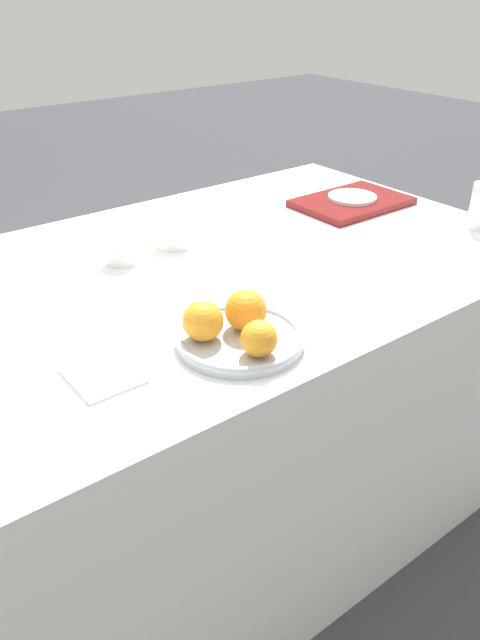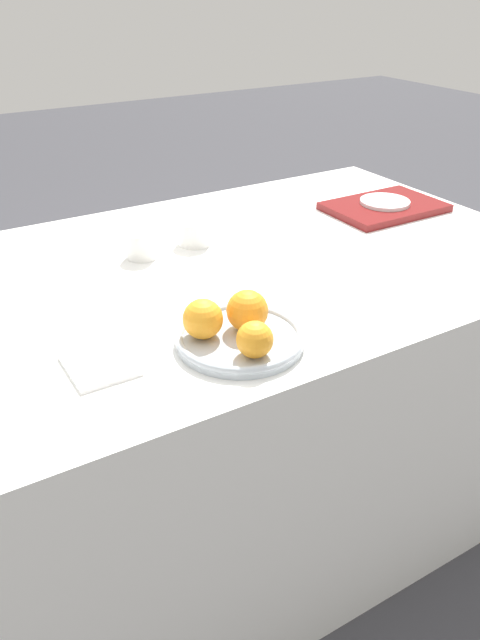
{
  "view_description": "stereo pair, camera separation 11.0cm",
  "coord_description": "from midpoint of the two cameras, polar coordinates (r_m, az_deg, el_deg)",
  "views": [
    {
      "loc": [
        -0.73,
        -1.08,
        1.33
      ],
      "look_at": [
        -0.15,
        -0.32,
        0.79
      ],
      "focal_mm": 35.0,
      "sensor_mm": 36.0,
      "label": 1
    },
    {
      "loc": [
        -0.64,
        -1.14,
        1.33
      ],
      "look_at": [
        -0.15,
        -0.32,
        0.79
      ],
      "focal_mm": 35.0,
      "sensor_mm": 36.0,
      "label": 2
    }
  ],
  "objects": [
    {
      "name": "orange_1",
      "position": [
        1.04,
        -1.25,
        -1.8
      ],
      "size": [
        0.06,
        0.06,
        0.06
      ],
      "color": "orange",
      "rests_on": "fruit_platter"
    },
    {
      "name": "orange_2",
      "position": [
        1.09,
        -6.28,
        -0.17
      ],
      "size": [
        0.07,
        0.07,
        0.07
      ],
      "color": "orange",
      "rests_on": "fruit_platter"
    },
    {
      "name": "serving_tray",
      "position": [
        1.82,
        8.48,
        10.57
      ],
      "size": [
        0.31,
        0.21,
        0.02
      ],
      "color": "maroon",
      "rests_on": "table"
    },
    {
      "name": "orange_0",
      "position": [
        1.12,
        -2.29,
        0.81
      ],
      "size": [
        0.08,
        0.08,
        0.08
      ],
      "color": "orange",
      "rests_on": "fruit_platter"
    },
    {
      "name": "table",
      "position": [
        1.62,
        -4.72,
        -7.15
      ],
      "size": [
        1.57,
        0.95,
        0.74
      ],
      "color": "white",
      "rests_on": "ground_plane"
    },
    {
      "name": "side_plate",
      "position": [
        1.82,
        8.52,
        11.02
      ],
      "size": [
        0.14,
        0.14,
        0.01
      ],
      "color": "white",
      "rests_on": "serving_tray"
    },
    {
      "name": "cup_2",
      "position": [
        1.53,
        -8.41,
        7.65
      ],
      "size": [
        0.08,
        0.08,
        0.06
      ],
      "color": "white",
      "rests_on": "table"
    },
    {
      "name": "cup_0",
      "position": [
        1.46,
        -12.96,
        6.25
      ],
      "size": [
        0.07,
        0.07,
        0.06
      ],
      "color": "white",
      "rests_on": "table"
    },
    {
      "name": "ground_plane",
      "position": [
        1.86,
        -4.24,
        -16.39
      ],
      "size": [
        12.0,
        12.0,
        0.0
      ],
      "primitive_type": "plane",
      "color": "#38383D"
    },
    {
      "name": "fruit_platter",
      "position": [
        1.11,
        -2.81,
        -1.77
      ],
      "size": [
        0.23,
        0.23,
        0.02
      ],
      "color": "#B2BCC6",
      "rests_on": "table"
    },
    {
      "name": "napkin",
      "position": [
        1.07,
        -15.34,
        -4.9
      ],
      "size": [
        0.11,
        0.12,
        0.01
      ],
      "color": "white",
      "rests_on": "table"
    }
  ]
}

